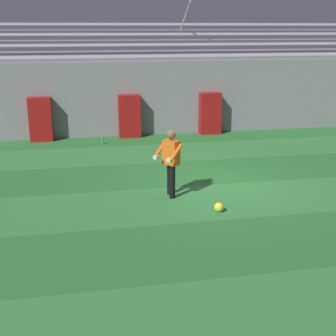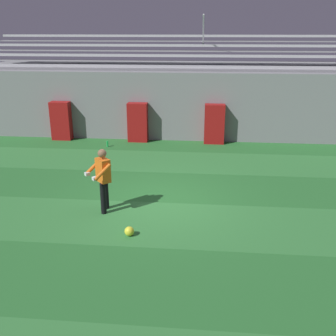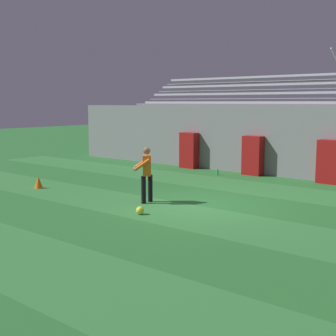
{
  "view_description": "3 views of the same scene",
  "coord_description": "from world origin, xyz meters",
  "px_view_note": "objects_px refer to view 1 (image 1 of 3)",
  "views": [
    {
      "loc": [
        -3.49,
        -11.46,
        4.02
      ],
      "look_at": [
        -1.61,
        -1.79,
        1.05
      ],
      "focal_mm": 50.0,
      "sensor_mm": 36.0,
      "label": 1
    },
    {
      "loc": [
        1.15,
        -9.8,
        4.46
      ],
      "look_at": [
        0.26,
        -0.3,
        1.07
      ],
      "focal_mm": 42.0,
      "sensor_mm": 36.0,
      "label": 2
    },
    {
      "loc": [
        7.87,
        -10.86,
        2.97
      ],
      "look_at": [
        0.21,
        -1.63,
        1.28
      ],
      "focal_mm": 50.0,
      "sensor_mm": 36.0,
      "label": 3
    }
  ],
  "objects_px": {
    "water_bottle": "(103,141)",
    "goalkeeper": "(171,159)",
    "padding_pillar_gate_right": "(210,113)",
    "padding_pillar_gate_left": "(130,116)",
    "soccer_ball": "(219,207)",
    "padding_pillar_far_left": "(40,119)"
  },
  "relations": [
    {
      "from": "water_bottle",
      "to": "goalkeeper",
      "type": "bearing_deg",
      "value": -77.1
    },
    {
      "from": "goalkeeper",
      "to": "water_bottle",
      "type": "relative_size",
      "value": 6.96
    },
    {
      "from": "padding_pillar_gate_right",
      "to": "goalkeeper",
      "type": "bearing_deg",
      "value": -113.47
    },
    {
      "from": "padding_pillar_gate_right",
      "to": "water_bottle",
      "type": "xyz_separation_m",
      "value": [
        -4.24,
        -0.93,
        -0.68
      ]
    },
    {
      "from": "padding_pillar_gate_left",
      "to": "soccer_ball",
      "type": "relative_size",
      "value": 7.29
    },
    {
      "from": "padding_pillar_far_left",
      "to": "soccer_ball",
      "type": "height_order",
      "value": "padding_pillar_far_left"
    },
    {
      "from": "padding_pillar_gate_right",
      "to": "padding_pillar_gate_left",
      "type": "bearing_deg",
      "value": 180.0
    },
    {
      "from": "padding_pillar_gate_right",
      "to": "soccer_ball",
      "type": "distance_m",
      "value": 8.22
    },
    {
      "from": "padding_pillar_gate_left",
      "to": "goalkeeper",
      "type": "height_order",
      "value": "goalkeeper"
    },
    {
      "from": "padding_pillar_gate_left",
      "to": "padding_pillar_far_left",
      "type": "relative_size",
      "value": 1.0
    },
    {
      "from": "padding_pillar_gate_right",
      "to": "padding_pillar_far_left",
      "type": "height_order",
      "value": "same"
    },
    {
      "from": "padding_pillar_far_left",
      "to": "water_bottle",
      "type": "distance_m",
      "value": 2.46
    },
    {
      "from": "padding_pillar_gate_left",
      "to": "padding_pillar_gate_right",
      "type": "xyz_separation_m",
      "value": [
        3.16,
        0.0,
        0.0
      ]
    },
    {
      "from": "water_bottle",
      "to": "padding_pillar_gate_left",
      "type": "bearing_deg",
      "value": 40.68
    },
    {
      "from": "padding_pillar_gate_left",
      "to": "padding_pillar_far_left",
      "type": "distance_m",
      "value": 3.26
    },
    {
      "from": "padding_pillar_far_left",
      "to": "water_bottle",
      "type": "height_order",
      "value": "padding_pillar_far_left"
    },
    {
      "from": "padding_pillar_gate_left",
      "to": "water_bottle",
      "type": "distance_m",
      "value": 1.59
    },
    {
      "from": "padding_pillar_gate_right",
      "to": "goalkeeper",
      "type": "xyz_separation_m",
      "value": [
        -2.92,
        -6.72,
        0.15
      ]
    },
    {
      "from": "goalkeeper",
      "to": "water_bottle",
      "type": "xyz_separation_m",
      "value": [
        -1.33,
        5.79,
        -0.83
      ]
    },
    {
      "from": "water_bottle",
      "to": "padding_pillar_far_left",
      "type": "bearing_deg",
      "value": 156.74
    },
    {
      "from": "padding_pillar_gate_right",
      "to": "water_bottle",
      "type": "relative_size",
      "value": 6.68
    },
    {
      "from": "padding_pillar_gate_left",
      "to": "padding_pillar_far_left",
      "type": "xyz_separation_m",
      "value": [
        -3.26,
        0.0,
        0.0
      ]
    }
  ]
}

